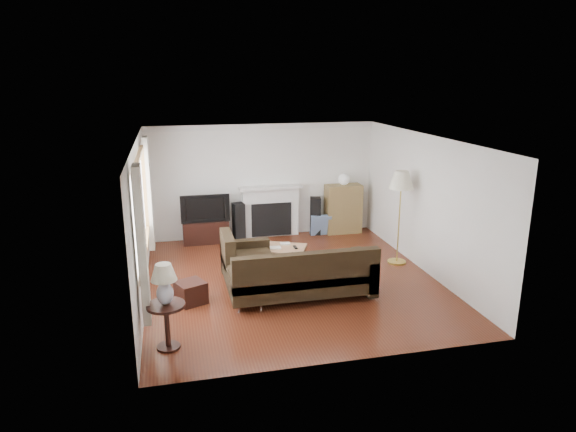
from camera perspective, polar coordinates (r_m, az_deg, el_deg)
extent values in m
cube|color=#582413|center=(9.17, 0.43, -7.13)|extent=(5.10, 5.60, 0.04)
cube|color=white|center=(8.52, 0.46, 8.58)|extent=(5.10, 5.60, 0.04)
cube|color=white|center=(11.38, -2.82, 3.94)|extent=(5.00, 0.04, 2.50)
cube|color=white|center=(6.25, 6.41, -5.95)|extent=(5.00, 0.04, 2.50)
cube|color=white|center=(8.55, -16.07, -0.57)|extent=(0.04, 5.50, 2.50)
cube|color=white|center=(9.64, 15.05, 1.30)|extent=(0.04, 5.50, 2.50)
cube|color=brown|center=(8.27, -15.94, 1.07)|extent=(0.12, 2.74, 1.54)
cube|color=beige|center=(6.85, -15.92, -3.19)|extent=(0.10, 0.35, 2.10)
cube|color=beige|center=(9.78, -15.24, 2.39)|extent=(0.10, 0.35, 2.10)
cube|color=white|center=(11.46, -1.93, 0.56)|extent=(1.40, 0.26, 1.15)
cube|color=black|center=(11.23, -9.11, -1.70)|extent=(0.97, 0.44, 0.49)
imported|color=black|center=(11.09, -9.23, 0.97)|extent=(1.03, 0.14, 0.59)
cube|color=black|center=(11.30, -5.49, -0.59)|extent=(0.27, 0.31, 0.82)
cube|color=black|center=(11.65, 3.06, 0.02)|extent=(0.29, 0.33, 0.85)
cube|color=olive|center=(11.78, 6.14, 0.81)|extent=(0.81, 0.38, 1.11)
sphere|color=white|center=(11.63, 6.23, 4.06)|extent=(0.25, 0.25, 0.25)
cube|color=black|center=(8.36, 1.50, -6.37)|extent=(2.55, 1.86, 0.82)
cube|color=#A0714C|center=(9.59, -1.53, -4.66)|extent=(1.30, 1.04, 0.45)
cube|color=black|center=(8.39, -10.74, -8.33)|extent=(0.55, 0.55, 0.35)
cube|color=gold|center=(9.93, 12.26, -0.20)|extent=(0.57, 0.57, 1.80)
cube|color=black|center=(7.10, -13.27, -11.82)|extent=(0.51, 0.51, 0.63)
cube|color=silver|center=(6.85, -13.57, -7.42)|extent=(0.34, 0.34, 0.55)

